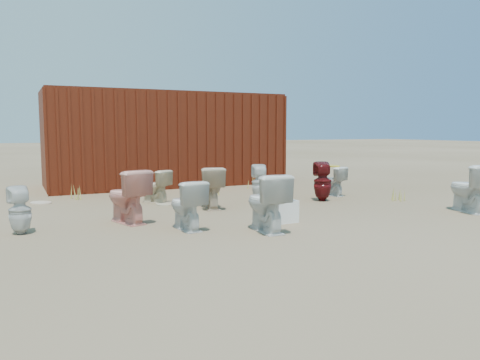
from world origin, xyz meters
name	(u,v)px	position (x,y,z in m)	size (l,w,h in m)	color
ground	(255,216)	(0.00, 0.00, 0.00)	(100.00, 100.00, 0.00)	brown
shipping_container	(165,139)	(0.00, 5.20, 1.20)	(6.00, 2.40, 2.40)	#4F180D
toilet_front_a	(186,205)	(-1.42, -0.54, 0.36)	(0.41, 0.71, 0.73)	silver
toilet_front_pink	(127,196)	(-2.09, 0.33, 0.42)	(0.47, 0.82, 0.84)	#F39C8C
toilet_front_c	(266,202)	(-0.43, -1.15, 0.42)	(0.47, 0.82, 0.84)	silver
toilet_front_maroon	(323,181)	(2.00, 0.87, 0.40)	(0.36, 0.37, 0.80)	#590F11
toilet_front_e	(469,188)	(3.57, -1.32, 0.43)	(0.48, 0.84, 0.85)	white
toilet_back_a	(20,210)	(-3.60, 0.19, 0.33)	(0.30, 0.31, 0.67)	silver
toilet_back_beige_left	(155,186)	(-1.15, 2.12, 0.33)	(0.37, 0.65, 0.66)	beige
toilet_back_beige_right	(211,188)	(-0.39, 1.02, 0.39)	(0.43, 0.76, 0.78)	beige
toilet_back_yellowlid	(331,181)	(2.63, 1.41, 0.32)	(0.36, 0.63, 0.65)	white
toilet_back_e	(260,183)	(0.88, 1.49, 0.37)	(0.33, 0.34, 0.74)	silver
yellow_lid	(332,166)	(2.63, 1.41, 0.66)	(0.33, 0.41, 0.03)	gold
loose_tank	(282,212)	(0.08, -0.74, 0.17)	(0.50, 0.20, 0.35)	white
loose_lid_near	(166,204)	(-1.01, 1.82, 0.01)	(0.38, 0.49, 0.02)	tan
loose_lid_far	(41,203)	(-3.20, 3.03, 0.01)	(0.36, 0.47, 0.02)	beige
weed_clump_a	(79,193)	(-2.45, 3.25, 0.15)	(0.36, 0.36, 0.29)	#A8A143
weed_clump_b	(212,190)	(0.26, 2.56, 0.13)	(0.32, 0.32, 0.26)	#A8A143
weed_clump_c	(277,182)	(2.20, 3.01, 0.16)	(0.36, 0.36, 0.33)	#A8A143
weed_clump_d	(151,189)	(-0.91, 3.28, 0.14)	(0.30, 0.30, 0.28)	#A8A143
weed_clump_e	(256,183)	(1.71, 3.23, 0.14)	(0.34, 0.34, 0.28)	#A8A143
weed_clump_f	(397,195)	(3.38, 0.22, 0.13)	(0.28, 0.28, 0.25)	#A8A143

